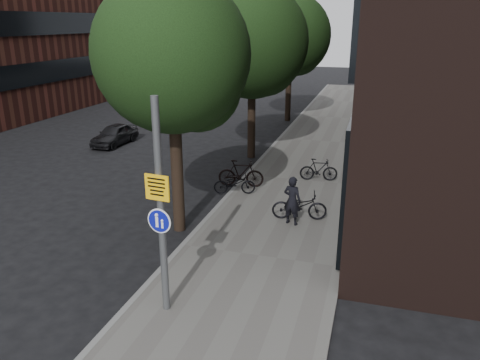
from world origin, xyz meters
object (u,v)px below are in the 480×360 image
at_px(pedestrian, 292,200).
at_px(parked_car_near, 115,135).
at_px(parked_bike_facade_near, 299,206).
at_px(signpost, 161,209).

distance_m(pedestrian, parked_car_near, 13.22).
bearing_deg(parked_car_near, parked_bike_facade_near, -30.80).
distance_m(pedestrian, parked_bike_facade_near, 0.57).
bearing_deg(signpost, parked_bike_facade_near, 76.66).
bearing_deg(signpost, pedestrian, 76.79).
bearing_deg(parked_car_near, pedestrian, -32.77).
relative_size(signpost, parked_car_near, 1.50).
distance_m(signpost, pedestrian, 5.83).
height_order(parked_bike_facade_near, parked_car_near, parked_car_near).
relative_size(pedestrian, parked_bike_facade_near, 0.89).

